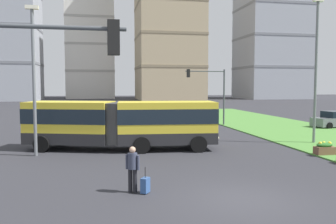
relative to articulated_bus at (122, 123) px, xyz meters
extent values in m
plane|color=#2D2D33|center=(3.57, -10.63, -1.65)|extent=(260.00, 260.00, 0.00)
cube|color=yellow|center=(2.78, -0.53, 0.07)|extent=(6.19, 2.99, 2.55)
cube|color=#262628|center=(2.78, -0.53, -0.85)|extent=(6.21, 3.02, 0.70)
cube|color=#19232D|center=(2.78, -0.53, 0.50)|extent=(6.23, 3.04, 0.90)
cube|color=yellow|center=(-3.16, 0.68, 0.07)|extent=(5.72, 3.97, 2.55)
cube|color=#262628|center=(-3.16, 0.68, -0.85)|extent=(5.74, 4.00, 0.70)
cube|color=#19232D|center=(-3.16, 0.68, 0.50)|extent=(5.77, 4.03, 0.90)
cylinder|color=#383838|center=(-0.21, -0.27, 0.07)|extent=(2.40, 2.40, 2.45)
cylinder|color=black|center=(4.67, 0.57, -1.15)|extent=(1.02, 0.36, 1.00)
cylinder|color=black|center=(4.46, -1.92, -1.15)|extent=(1.02, 0.36, 1.00)
cylinder|color=black|center=(1.29, 0.85, -1.15)|extent=(1.02, 0.36, 1.00)
cylinder|color=black|center=(1.08, -1.64, -1.15)|extent=(1.02, 0.36, 1.00)
cylinder|color=black|center=(-4.02, 2.27, -1.15)|extent=(1.04, 0.57, 1.00)
cylinder|color=black|center=(-4.78, -0.11, -1.15)|extent=(1.04, 0.57, 1.00)
sphere|color=#F9EFC6|center=(5.86, 0.12, -0.85)|extent=(0.24, 0.24, 0.24)
sphere|color=#F9EFC6|center=(5.71, -1.68, -0.85)|extent=(0.24, 0.24, 0.24)
cube|color=slate|center=(20.67, 7.61, -1.07)|extent=(4.59, 2.32, 0.80)
cylinder|color=black|center=(19.29, 6.53, -1.33)|extent=(0.66, 0.30, 0.64)
cylinder|color=black|center=(19.07, 8.32, -1.33)|extent=(0.66, 0.30, 0.64)
cube|color=#19234C|center=(-2.43, 11.48, -1.07)|extent=(4.45, 1.92, 0.80)
cube|color=black|center=(-2.58, 11.49, -0.37)|extent=(2.42, 1.75, 0.60)
cylinder|color=black|center=(-0.90, 12.34, -1.33)|extent=(0.65, 0.24, 0.64)
cylinder|color=black|center=(-0.95, 10.54, -1.33)|extent=(0.65, 0.24, 0.64)
cylinder|color=black|center=(-3.90, 12.42, -1.33)|extent=(0.65, 0.24, 0.64)
cylinder|color=black|center=(-3.95, 10.62, -1.33)|extent=(0.65, 0.24, 0.64)
cylinder|color=black|center=(-0.22, -9.02, -1.20)|extent=(0.16, 0.16, 0.90)
cylinder|color=black|center=(-0.05, -9.13, -1.20)|extent=(0.16, 0.16, 0.90)
cylinder|color=#383D51|center=(-0.14, -9.08, -0.45)|extent=(0.36, 0.36, 0.60)
sphere|color=tan|center=(-0.14, -9.08, -0.03)|extent=(0.24, 0.24, 0.24)
cylinder|color=#383D51|center=(-0.33, -8.94, -0.50)|extent=(0.10, 0.10, 0.55)
cylinder|color=#383D51|center=(0.06, -9.21, -0.50)|extent=(0.10, 0.10, 0.55)
cube|color=#335693|center=(0.31, -9.28, -1.34)|extent=(0.40, 0.43, 0.56)
cylinder|color=black|center=(0.31, -9.28, -0.85)|extent=(0.03, 0.03, 0.40)
cube|color=brown|center=(11.27, -4.22, -1.35)|extent=(1.10, 0.56, 0.44)
ellipsoid|color=#2D6B28|center=(11.27, -4.22, -1.03)|extent=(0.99, 0.50, 0.28)
sphere|color=yellow|center=(10.99, -4.22, -0.93)|extent=(0.20, 0.20, 0.20)
sphere|color=yellow|center=(11.27, -4.14, -0.93)|extent=(0.20, 0.20, 0.20)
sphere|color=yellow|center=(11.55, -4.28, -0.93)|extent=(0.20, 0.20, 0.20)
cylinder|color=#474C51|center=(-2.29, -13.63, 3.66)|extent=(3.27, 0.10, 0.10)
cube|color=black|center=(-0.96, -13.63, 3.46)|extent=(0.28, 0.28, 0.80)
sphere|color=red|center=(-0.96, -13.63, 3.71)|extent=(0.16, 0.16, 0.16)
sphere|color=yellow|center=(-0.96, -13.63, 3.45)|extent=(0.16, 0.16, 0.16)
sphere|color=green|center=(-0.96, -13.63, 3.19)|extent=(0.16, 0.16, 0.16)
cylinder|color=#474C51|center=(10.87, 11.37, 1.15)|extent=(0.16, 0.16, 5.61)
cylinder|color=#474C51|center=(8.88, 11.37, 3.75)|extent=(3.98, 0.10, 0.10)
cube|color=black|center=(7.19, 11.37, 3.55)|extent=(0.28, 0.28, 0.80)
sphere|color=red|center=(7.19, 11.37, 3.80)|extent=(0.16, 0.16, 0.16)
sphere|color=yellow|center=(7.19, 11.37, 3.54)|extent=(0.16, 0.16, 0.16)
sphere|color=green|center=(7.19, 11.37, 3.28)|extent=(0.16, 0.16, 0.16)
cylinder|color=slate|center=(-4.93, -1.17, 2.46)|extent=(0.18, 0.18, 8.22)
cube|color=white|center=(-4.93, -1.17, 6.67)|extent=(0.70, 0.28, 0.20)
cylinder|color=slate|center=(13.17, -0.32, 3.16)|extent=(0.18, 0.18, 9.63)
cube|color=white|center=(13.17, -0.32, 8.07)|extent=(0.70, 0.28, 0.20)
cube|color=#9EA3AD|center=(-26.43, 78.98, 17.26)|extent=(17.99, 14.74, 37.83)
cube|color=gray|center=(-26.43, 78.98, 8.15)|extent=(18.19, 14.94, 0.70)
cube|color=gray|center=(-26.43, 78.98, 17.61)|extent=(18.19, 14.94, 0.70)
cube|color=silver|center=(-4.15, 94.25, 18.63)|extent=(14.56, 15.80, 40.56)
cube|color=#A4A099|center=(-4.15, 94.25, 6.81)|extent=(14.76, 16.00, 0.70)
cube|color=#A4A099|center=(-4.15, 94.25, 14.92)|extent=(14.76, 16.00, 0.70)
cube|color=#A4A099|center=(-4.15, 94.25, 23.03)|extent=(14.76, 16.00, 0.70)
cube|color=tan|center=(18.36, 78.42, 24.79)|extent=(18.01, 18.34, 52.89)
cube|color=#85765B|center=(18.36, 78.42, 7.51)|extent=(18.21, 18.54, 0.70)
cube|color=#85765B|center=(18.36, 78.42, 16.33)|extent=(18.21, 18.54, 0.70)
cube|color=#85765B|center=(18.36, 78.42, 25.14)|extent=(18.21, 18.54, 0.70)
cube|color=#9EA3AD|center=(51.54, 80.10, 25.84)|extent=(19.72, 17.29, 54.99)
cube|color=gray|center=(51.54, 80.10, 7.86)|extent=(19.92, 17.49, 0.70)
cube|color=gray|center=(51.54, 80.10, 17.03)|extent=(19.92, 17.49, 0.70)
cube|color=gray|center=(51.54, 80.10, 26.19)|extent=(19.92, 17.49, 0.70)
camera|label=1|loc=(-1.28, -21.98, 2.35)|focal=37.50mm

